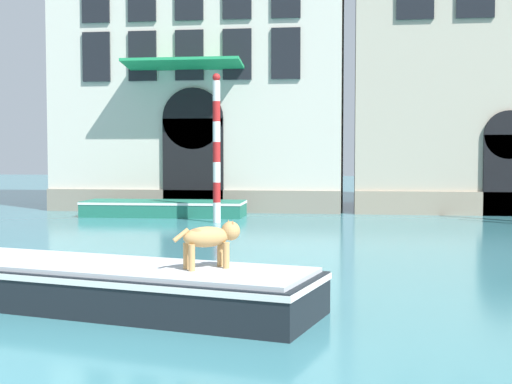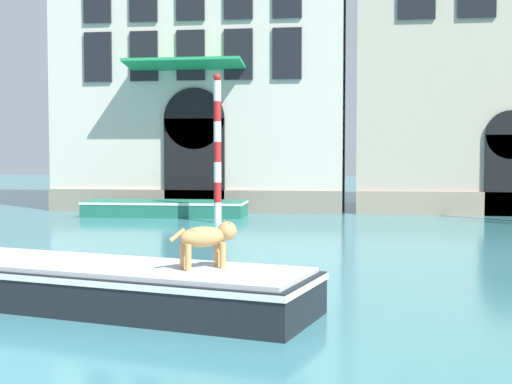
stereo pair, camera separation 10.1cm
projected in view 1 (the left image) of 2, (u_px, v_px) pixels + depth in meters
name	position (u px, v px, depth m)	size (l,w,h in m)	color
palazzo_left	(206.00, 21.00, 28.40)	(10.85, 7.40, 14.89)	beige
boat_foreground	(99.00, 283.00, 10.05)	(6.55, 3.20, 0.63)	black
dog_on_deck	(211.00, 237.00, 9.54)	(0.83, 0.63, 0.64)	tan
boat_moored_near_palazzo	(164.00, 208.00, 24.27)	(5.52, 1.85, 0.53)	#1E6651
mooring_pole_0	(217.00, 148.00, 21.97)	(0.24, 0.24, 4.60)	white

